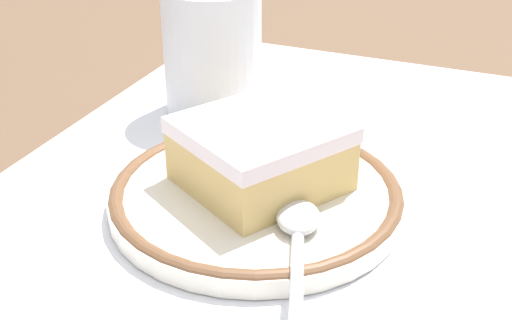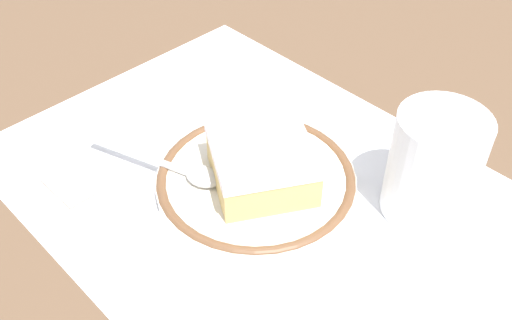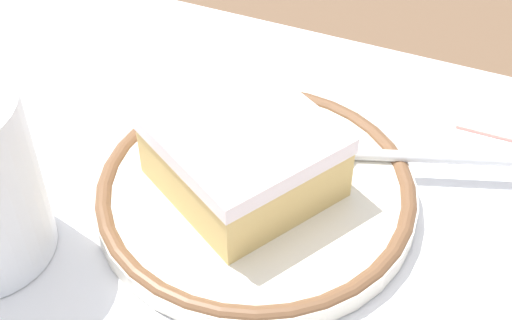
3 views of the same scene
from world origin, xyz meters
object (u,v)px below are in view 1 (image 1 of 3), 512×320
at_px(cake_slice, 257,153).
at_px(spoon, 298,244).
at_px(napkin, 445,122).
at_px(plate, 256,195).
at_px(cup, 213,59).

xyz_separation_m(cake_slice, spoon, (-0.06, -0.05, -0.02)).
relative_size(cake_slice, spoon, 0.85).
bearing_deg(cake_slice, napkin, -30.14).
distance_m(plate, spoon, 0.07).
distance_m(spoon, cup, 0.22).
xyz_separation_m(cake_slice, cup, (0.11, 0.08, 0.01)).
distance_m(cake_slice, cup, 0.14).
bearing_deg(cup, cake_slice, -143.34).
relative_size(plate, cake_slice, 1.52).
bearing_deg(spoon, napkin, -11.47).
bearing_deg(plate, spoon, -138.57).
xyz_separation_m(plate, spoon, (-0.05, -0.04, 0.01)).
bearing_deg(plate, cake_slice, 17.74).
xyz_separation_m(spoon, cup, (0.17, 0.13, 0.02)).
xyz_separation_m(plate, cup, (0.12, 0.09, 0.03)).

